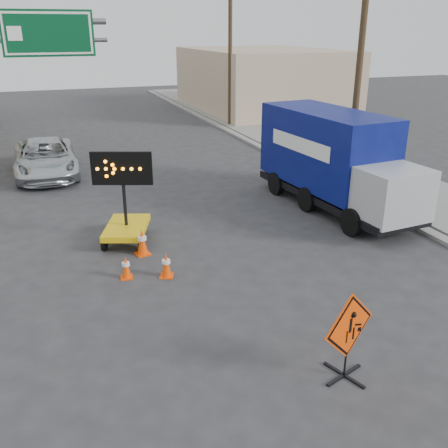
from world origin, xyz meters
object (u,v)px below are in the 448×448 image
arrow_board (126,222)px  box_truck (334,166)px  construction_sign (348,334)px  pickup_truck (46,158)px

arrow_board → box_truck: size_ratio=0.38×
construction_sign → pickup_truck: bearing=87.2°
pickup_truck → construction_sign: bearing=-74.0°
construction_sign → box_truck: bearing=41.2°
arrow_board → pickup_truck: 8.89m
arrow_board → box_truck: (7.55, 0.53, 0.92)m
construction_sign → pickup_truck: 17.15m
construction_sign → box_truck: 9.71m
construction_sign → arrow_board: size_ratio=0.63×
pickup_truck → box_truck: box_truck is taller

